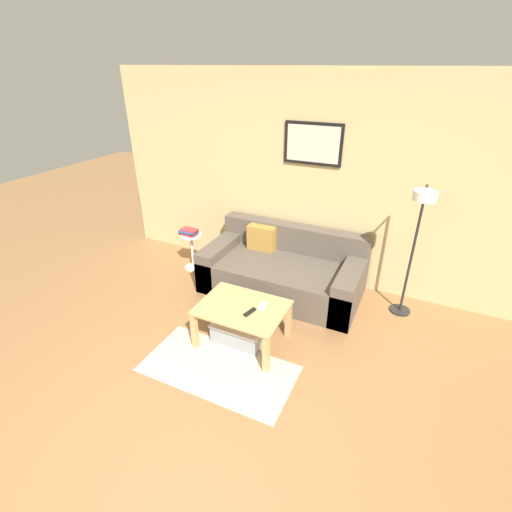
{
  "coord_description": "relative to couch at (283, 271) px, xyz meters",
  "views": [
    {
      "loc": [
        1.25,
        -1.22,
        2.58
      ],
      "look_at": [
        -0.16,
        1.77,
        0.85
      ],
      "focal_mm": 26.0,
      "sensor_mm": 36.0,
      "label": 1
    }
  ],
  "objects": [
    {
      "name": "wall_back",
      "position": [
        0.17,
        0.51,
        1.02
      ],
      "size": [
        5.6,
        0.09,
        2.55
      ],
      "color": "tan",
      "rests_on": "ground_plane"
    },
    {
      "name": "side_table",
      "position": [
        -1.34,
        -0.02,
        0.04
      ],
      "size": [
        0.29,
        0.29,
        0.51
      ],
      "color": "white",
      "rests_on": "ground_plane"
    },
    {
      "name": "cell_phone",
      "position": [
        0.18,
        -1.02,
        0.17
      ],
      "size": [
        0.09,
        0.15,
        0.01
      ],
      "primitive_type": "cube",
      "rotation": [
        0.0,
        0.0,
        0.17
      ],
      "color": "silver",
      "rests_on": "coffee_table"
    },
    {
      "name": "remote_control",
      "position": [
        0.12,
        -1.17,
        0.18
      ],
      "size": [
        0.08,
        0.16,
        0.02
      ],
      "primitive_type": "cube",
      "rotation": [
        0.0,
        0.0,
        -0.26
      ],
      "color": "black",
      "rests_on": "coffee_table"
    },
    {
      "name": "floor_lamp",
      "position": [
        1.42,
        -0.03,
        0.86
      ],
      "size": [
        0.23,
        0.48,
        1.53
      ],
      "color": "black",
      "rests_on": "ground_plane"
    },
    {
      "name": "area_rug",
      "position": [
        -0.03,
        -1.56,
        -0.26
      ],
      "size": [
        1.44,
        0.73,
        0.01
      ],
      "primitive_type": "cube",
      "color": "#C1B299",
      "rests_on": "ground_plane"
    },
    {
      "name": "book_stack",
      "position": [
        -1.36,
        -0.03,
        0.29
      ],
      "size": [
        0.26,
        0.17,
        0.09
      ],
      "color": "#B73333",
      "rests_on": "side_table"
    },
    {
      "name": "couch",
      "position": [
        0.0,
        0.0,
        0.0
      ],
      "size": [
        1.92,
        0.98,
        0.75
      ],
      "color": "brown",
      "rests_on": "ground_plane"
    },
    {
      "name": "ground_plane",
      "position": [
        0.17,
        -2.56,
        -0.26
      ],
      "size": [
        16.0,
        16.0,
        0.0
      ],
      "primitive_type": "plane",
      "color": "olive"
    },
    {
      "name": "coffee_table",
      "position": [
        -0.0,
        -1.11,
        0.09
      ],
      "size": [
        0.86,
        0.64,
        0.43
      ],
      "color": "tan",
      "rests_on": "ground_plane"
    },
    {
      "name": "storage_bin",
      "position": [
        -0.04,
        -1.07,
        -0.16
      ],
      "size": [
        0.54,
        0.43,
        0.21
      ],
      "color": "gray",
      "rests_on": "ground_plane"
    }
  ]
}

